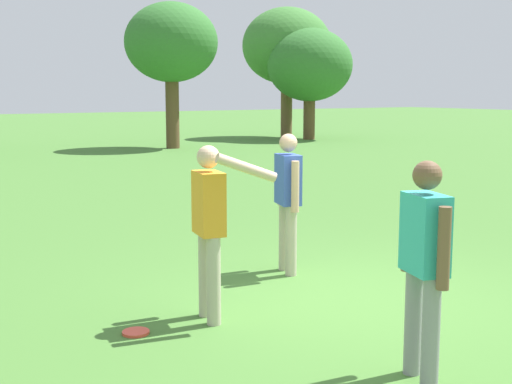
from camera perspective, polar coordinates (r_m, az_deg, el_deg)
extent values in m
plane|color=#447530|center=(7.24, 8.18, -8.80)|extent=(120.00, 120.00, 0.00)
cylinder|color=#B7AD93|center=(8.23, 2.35, -3.67)|extent=(0.13, 0.13, 0.82)
cylinder|color=#B7AD93|center=(7.99, 2.92, -4.05)|extent=(0.13, 0.13, 0.82)
cube|color=#3856B7|center=(7.99, 2.67, 1.05)|extent=(0.32, 0.43, 0.58)
sphere|color=tan|center=(7.95, 2.69, 4.09)|extent=(0.21, 0.21, 0.21)
cylinder|color=tan|center=(8.24, 2.10, 0.93)|extent=(0.09, 0.09, 0.58)
cylinder|color=tan|center=(7.75, 3.26, 0.45)|extent=(0.09, 0.09, 0.58)
cylinder|color=gray|center=(5.19, 14.25, -11.24)|extent=(0.13, 0.13, 0.82)
cylinder|color=gray|center=(5.40, 12.87, -10.39)|extent=(0.13, 0.13, 0.82)
cube|color=#33B2AD|center=(5.11, 13.81, -3.37)|extent=(0.32, 0.43, 0.58)
sphere|color=brown|center=(5.05, 13.98, 1.36)|extent=(0.21, 0.21, 0.21)
cylinder|color=brown|center=(4.90, 15.28, -4.52)|extent=(0.09, 0.09, 0.58)
cylinder|color=brown|center=(5.35, 12.44, -3.36)|extent=(0.09, 0.09, 0.58)
cylinder|color=#B7AD93|center=(6.59, -4.21, -6.78)|extent=(0.13, 0.13, 0.82)
cylinder|color=#B7AD93|center=(6.35, -3.52, -7.36)|extent=(0.13, 0.13, 0.82)
cube|color=orange|center=(6.32, -3.94, -0.93)|extent=(0.29, 0.41, 0.58)
sphere|color=beige|center=(6.26, -3.98, 2.91)|extent=(0.21, 0.21, 0.21)
cylinder|color=beige|center=(6.57, -4.61, -1.01)|extent=(0.09, 0.09, 0.58)
cylinder|color=beige|center=(6.11, -0.80, 2.01)|extent=(0.58, 0.20, 0.28)
cylinder|color=#E04733|center=(6.31, -9.91, -11.36)|extent=(0.24, 0.24, 0.03)
cylinder|color=brown|center=(25.79, -6.93, 6.86)|extent=(0.50, 0.50, 2.93)
ellipsoid|color=#33702D|center=(25.84, -7.03, 12.19)|extent=(3.40, 3.40, 2.89)
cylinder|color=brown|center=(31.62, 2.54, 7.26)|extent=(0.52, 0.52, 3.01)
ellipsoid|color=#3D7A33|center=(31.67, 2.57, 11.99)|extent=(4.02, 4.02, 3.42)
cylinder|color=brown|center=(30.39, 4.42, 6.45)|extent=(0.51, 0.51, 2.21)
ellipsoid|color=#33702D|center=(30.39, 4.47, 10.45)|extent=(3.70, 3.70, 3.15)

